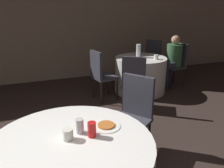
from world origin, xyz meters
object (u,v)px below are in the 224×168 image
(chair_far_northeast, at_px, (152,56))
(bottle_far, at_px, (138,51))
(chair_near_northeast, at_px, (134,109))
(chair_far_west, at_px, (100,72))
(chair_far_east, at_px, (177,61))
(soda_can_red, at_px, (92,129))
(person_green_jacket, at_px, (171,61))
(soda_can_silver, at_px, (80,126))
(pizza_plate_near, at_px, (106,126))
(chair_far_southwest, at_px, (134,79))
(table_far, at_px, (140,75))

(chair_far_northeast, height_order, bottle_far, bottle_far)
(chair_near_northeast, relative_size, chair_far_west, 1.00)
(chair_near_northeast, height_order, chair_far_east, same)
(soda_can_red, bearing_deg, chair_near_northeast, 42.27)
(chair_near_northeast, xyz_separation_m, person_green_jacket, (1.80, 1.86, 0.01))
(bottle_far, bearing_deg, chair_far_northeast, 41.38)
(bottle_far, bearing_deg, soda_can_silver, -126.09)
(chair_far_east, relative_size, soda_can_silver, 7.81)
(person_green_jacket, bearing_deg, chair_far_east, -90.00)
(chair_far_west, height_order, bottle_far, bottle_far)
(soda_can_silver, bearing_deg, chair_far_east, 41.36)
(chair_near_northeast, bearing_deg, pizza_plate_near, 97.73)
(soda_can_red, relative_size, bottle_far, 0.46)
(chair_far_northeast, distance_m, person_green_jacket, 0.63)
(chair_far_west, relative_size, person_green_jacket, 0.84)
(chair_far_northeast, relative_size, pizza_plate_near, 3.90)
(chair_far_northeast, bearing_deg, bottle_far, 86.27)
(chair_near_northeast, relative_size, person_green_jacket, 0.84)
(soda_can_silver, bearing_deg, chair_far_northeast, 50.92)
(chair_far_west, relative_size, soda_can_silver, 7.81)
(chair_far_southwest, xyz_separation_m, person_green_jacket, (1.30, 0.82, 0.01))
(bottle_far, bearing_deg, chair_near_northeast, -118.04)
(table_far, xyz_separation_m, person_green_jacket, (0.77, 0.04, 0.21))
(bottle_far, bearing_deg, person_green_jacket, -0.64)
(chair_near_northeast, height_order, soda_can_silver, chair_near_northeast)
(chair_far_southwest, height_order, chair_far_west, same)
(chair_near_northeast, xyz_separation_m, pizza_plate_near, (-0.52, -0.51, 0.17))
(chair_far_west, distance_m, chair_far_east, 1.88)
(chair_far_southwest, xyz_separation_m, chair_far_east, (1.47, 0.83, 0.00))
(chair_far_northeast, bearing_deg, pizza_plate_near, 98.35)
(table_far, relative_size, chair_far_east, 1.10)
(person_green_jacket, distance_m, bottle_far, 0.85)
(person_green_jacket, relative_size, soda_can_silver, 9.25)
(chair_far_southwest, xyz_separation_m, bottle_far, (0.49, 0.83, 0.29))
(chair_near_northeast, distance_m, soda_can_red, 0.94)
(soda_can_silver, bearing_deg, bottle_far, 53.91)
(chair_far_southwest, relative_size, pizza_plate_near, 3.90)
(soda_can_silver, distance_m, bottle_far, 2.97)
(chair_near_northeast, relative_size, chair_far_east, 1.00)
(chair_far_northeast, bearing_deg, chair_far_southwest, 95.39)
(person_green_jacket, height_order, soda_can_red, person_green_jacket)
(person_green_jacket, distance_m, soda_can_red, 3.51)
(chair_far_southwest, bearing_deg, chair_far_west, 157.43)
(chair_near_northeast, height_order, person_green_jacket, person_green_jacket)
(chair_far_west, distance_m, pizza_plate_near, 2.25)
(chair_far_west, xyz_separation_m, bottle_far, (0.89, 0.22, 0.29))
(table_far, height_order, chair_far_east, chair_far_east)
(chair_far_east, height_order, person_green_jacket, person_green_jacket)
(chair_far_east, distance_m, soda_can_red, 3.63)
(chair_far_southwest, xyz_separation_m, pizza_plate_near, (-1.03, -1.55, 0.17))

